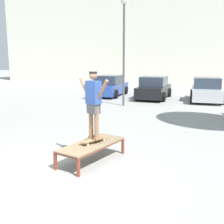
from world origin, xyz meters
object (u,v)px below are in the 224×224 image
at_px(skateboard, 94,140).
at_px(car_black, 154,88).
at_px(skate_box, 92,145).
at_px(light_post, 124,36).
at_px(car_silver, 206,90).
at_px(car_blue, 110,86).
at_px(skater, 94,101).

distance_m(skateboard, car_black, 12.15).
height_order(skate_box, light_post, light_post).
bearing_deg(car_silver, car_blue, 176.50).
relative_size(skater, car_black, 0.40).
height_order(skate_box, car_black, car_black).
bearing_deg(car_black, light_post, -106.25).
relative_size(skate_box, car_black, 0.48).
bearing_deg(skater, car_silver, 78.50).
bearing_deg(light_post, car_silver, 39.04).
xyz_separation_m(skate_box, light_post, (-1.89, 8.65, 3.41)).
bearing_deg(light_post, car_blue, 120.13).
distance_m(skate_box, car_blue, 13.29).
height_order(skateboard, car_blue, car_blue).
relative_size(skateboard, car_blue, 0.19).
height_order(skateboard, skater, skater).
bearing_deg(skate_box, car_blue, 108.37).
height_order(car_silver, light_post, light_post).
relative_size(skateboard, skater, 0.48).
xyz_separation_m(car_silver, light_post, (-4.38, -3.55, 3.13)).
height_order(skate_box, skateboard, skateboard).
height_order(car_black, light_post, light_post).
bearing_deg(skate_box, car_silver, 78.48).
height_order(skate_box, skater, skater).
distance_m(skate_box, light_post, 9.49).
bearing_deg(car_silver, light_post, -140.96).
bearing_deg(car_silver, skater, -101.50).
distance_m(skateboard, car_silver, 12.36).
bearing_deg(car_blue, car_black, -6.78).
height_order(car_black, car_silver, same).
xyz_separation_m(skate_box, car_silver, (2.49, 12.20, 0.28)).
relative_size(skate_box, car_blue, 0.48).
relative_size(car_blue, light_post, 0.73).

